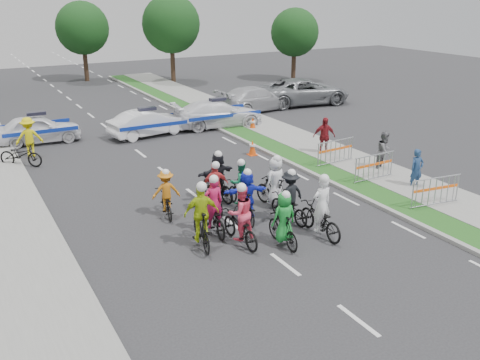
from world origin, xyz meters
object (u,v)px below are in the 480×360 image
tree_1 (171,24)px  marshal_hiviz (29,137)px  police_car_1 (148,123)px  rider_7 (275,187)px  police_car_2 (218,114)px  spectator_0 (417,169)px  rider_5 (246,199)px  rider_0 (320,215)px  barrier_0 (435,193)px  police_car_0 (38,129)px  civilian_suv (304,91)px  cone_1 (253,124)px  rider_6 (213,213)px  rider_9 (215,192)px  spectator_2 (324,137)px  tree_2 (295,32)px  barrier_2 (335,153)px  rider_8 (240,190)px  spectator_1 (384,151)px  rider_11 (218,179)px  parked_bike (21,155)px  civilian_sedan (256,99)px  rider_3 (201,222)px  rider_1 (283,224)px  rider_2 (240,221)px  cone_0 (252,148)px  tree_4 (82,28)px  rider_4 (289,201)px  barrier_1 (374,168)px  rider_10 (166,197)px

tree_1 → marshal_hiviz: bearing=-130.0°
police_car_1 → rider_7: bearing=174.0°
police_car_2 → spectator_0: bearing=-162.8°
rider_5 → tree_1: tree_1 is taller
rider_0 → barrier_0: bearing=178.3°
police_car_0 → police_car_1: size_ratio=1.00×
civilian_suv → cone_1: bearing=132.2°
cone_1 → police_car_0: bearing=164.3°
rider_6 → rider_7: 2.85m
rider_9 → spectator_2: bearing=-144.3°
tree_2 → rider_7: bearing=-125.6°
rider_7 → barrier_2: size_ratio=0.95×
rider_8 → cone_1: rider_8 is taller
rider_5 → spectator_1: bearing=-155.5°
spectator_0 → barrier_2: (-0.87, 3.71, -0.21)m
rider_6 → barrier_2: bearing=-149.4°
spectator_2 → police_car_2: bearing=124.9°
spectator_0 → cone_1: (-0.87, 10.67, -0.43)m
rider_6 → tree_2: bearing=-123.4°
rider_5 → cone_1: bearing=-109.7°
rider_11 → police_car_1: rider_11 is taller
barrier_0 → parked_bike: barrier_0 is taller
spectator_1 → barrier_2: 2.03m
barrier_2 → tree_1: 24.14m
civilian_sedan → rider_9: bearing=136.1°
spectator_2 → tree_1: 22.64m
rider_6 → spectator_2: (7.98, 4.93, 0.24)m
marshal_hiviz → barrier_2: bearing=153.1°
rider_8 → police_car_0: size_ratio=0.44×
rider_7 → tree_1: (7.06, 26.41, 3.80)m
rider_3 → tree_2: (19.51, 23.87, 3.06)m
rider_9 → barrier_2: size_ratio=0.90×
rider_1 → parked_bike: 12.93m
rider_0 → rider_5: size_ratio=1.10×
spectator_1 → spectator_0: bearing=-126.8°
rider_2 → cone_0: size_ratio=2.77×
tree_1 → tree_4: bearing=146.3°
rider_6 → spectator_1: rider_6 is taller
rider_11 → civilian_suv: bearing=-145.6°
rider_2 → tree_4: size_ratio=0.31×
rider_6 → cone_1: 12.87m
marshal_hiviz → barrier_2: 13.53m
barrier_0 → tree_1: tree_1 is taller
rider_4 → police_car_2: rider_4 is taller
spectator_0 → parked_bike: spectator_0 is taller
rider_8 → barrier_0: (5.82, -3.25, -0.10)m
rider_8 → civilian_sedan: rider_8 is taller
barrier_1 → cone_0: (-2.31, 5.40, -0.22)m
rider_11 → rider_1: bearing=80.5°
rider_10 → civilian_suv: size_ratio=0.28×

